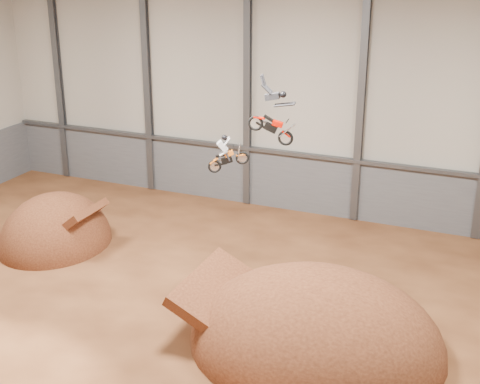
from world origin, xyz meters
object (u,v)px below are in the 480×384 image
object	(u,v)px
takeoff_ramp	(56,244)
fmx_rider_a	(230,150)
fmx_rider_b	(268,110)
landing_ramp	(315,345)

from	to	relation	value
takeoff_ramp	fmx_rider_a	bearing A→B (deg)	-0.65
takeoff_ramp	fmx_rider_b	xyz separation A→B (m)	(12.38, -1.40, 8.70)
landing_ramp	fmx_rider_a	size ratio (longest dim) A/B	5.47
landing_ramp	fmx_rider_a	distance (m)	9.12
fmx_rider_a	landing_ramp	bearing A→B (deg)	-63.77
landing_ramp	fmx_rider_a	world-z (taller)	fmx_rider_a
landing_ramp	fmx_rider_a	xyz separation A→B (m)	(-5.28, 3.73, 6.43)
fmx_rider_a	fmx_rider_b	xyz separation A→B (m)	(2.22, -1.29, 2.27)
fmx_rider_a	fmx_rider_b	world-z (taller)	fmx_rider_b
fmx_rider_a	fmx_rider_b	size ratio (longest dim) A/B	0.71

